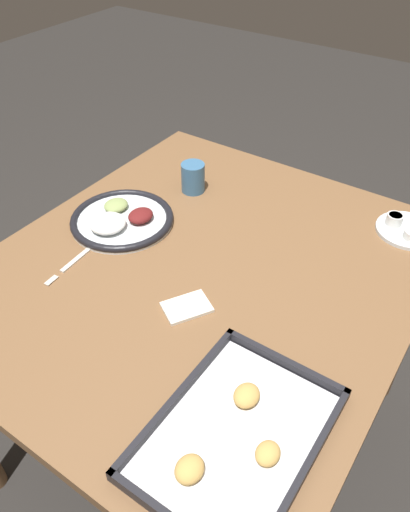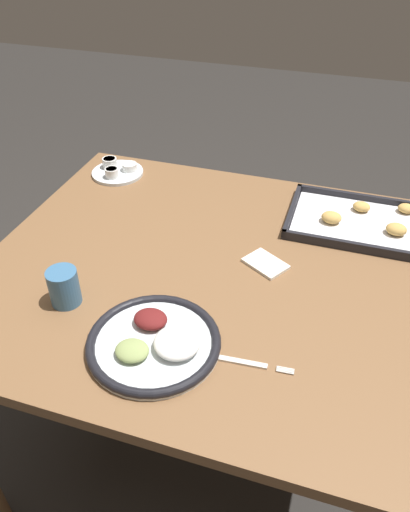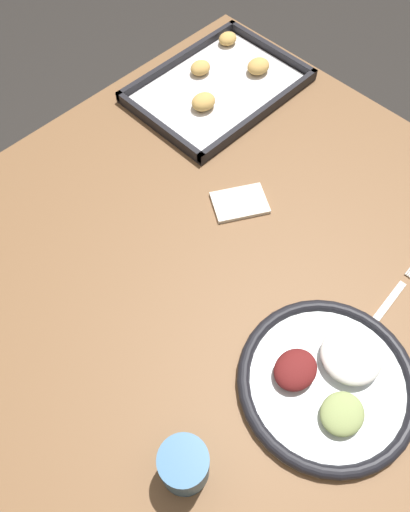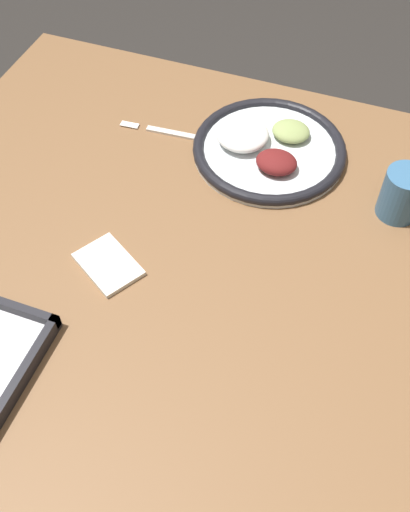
{
  "view_description": "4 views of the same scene",
  "coord_description": "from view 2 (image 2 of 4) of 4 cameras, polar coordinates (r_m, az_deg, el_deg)",
  "views": [
    {
      "loc": [
        0.75,
        0.52,
        1.54
      ],
      "look_at": [
        -0.01,
        0.0,
        0.77
      ],
      "focal_mm": 35.0,
      "sensor_mm": 36.0,
      "label": 1
    },
    {
      "loc": [
        0.29,
        -0.92,
        1.51
      ],
      "look_at": [
        -0.01,
        0.0,
        0.77
      ],
      "focal_mm": 35.0,
      "sensor_mm": 36.0,
      "label": 2
    },
    {
      "loc": [
        -0.32,
        -0.32,
        1.5
      ],
      "look_at": [
        -0.01,
        0.0,
        0.77
      ],
      "focal_mm": 35.0,
      "sensor_mm": 36.0,
      "label": 3
    },
    {
      "loc": [
        -0.2,
        0.52,
        1.49
      ],
      "look_at": [
        -0.01,
        0.0,
        0.77
      ],
      "focal_mm": 42.0,
      "sensor_mm": 36.0,
      "label": 4
    }
  ],
  "objects": [
    {
      "name": "napkin",
      "position": [
        1.24,
        6.93,
        -0.87
      ],
      "size": [
        0.12,
        0.11,
        0.01
      ],
      "color": "silver",
      "rests_on": "dining_table"
    },
    {
      "name": "baking_tray",
      "position": [
        1.44,
        17.18,
        3.82
      ],
      "size": [
        0.37,
        0.26,
        0.04
      ],
      "color": "black",
      "rests_on": "dining_table"
    },
    {
      "name": "saucer_plate",
      "position": [
        1.65,
        -10.01,
        9.64
      ],
      "size": [
        0.16,
        0.16,
        0.04
      ],
      "color": "silver",
      "rests_on": "dining_table"
    },
    {
      "name": "ground_plane",
      "position": [
        1.79,
        0.27,
        -19.99
      ],
      "size": [
        8.0,
        8.0,
        0.0
      ],
      "primitive_type": "plane",
      "color": "#282623"
    },
    {
      "name": "dining_table",
      "position": [
        1.3,
        0.35,
        -4.77
      ],
      "size": [
        1.11,
        0.97,
        0.74
      ],
      "color": "brown",
      "rests_on": "ground_plane"
    },
    {
      "name": "fork",
      "position": [
        1.02,
        3.22,
        -11.82
      ],
      "size": [
        0.22,
        0.03,
        0.0
      ],
      "rotation": [
        0.0,
        0.0,
        0.07
      ],
      "color": "silver",
      "rests_on": "dining_table"
    },
    {
      "name": "dinner_plate",
      "position": [
        1.04,
        -5.72,
        -9.73
      ],
      "size": [
        0.28,
        0.28,
        0.05
      ],
      "color": "silver",
      "rests_on": "dining_table"
    },
    {
      "name": "drinking_cup",
      "position": [
        1.15,
        -15.82,
        -3.42
      ],
      "size": [
        0.07,
        0.07,
        0.09
      ],
      "color": "#38668E",
      "rests_on": "dining_table"
    }
  ]
}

